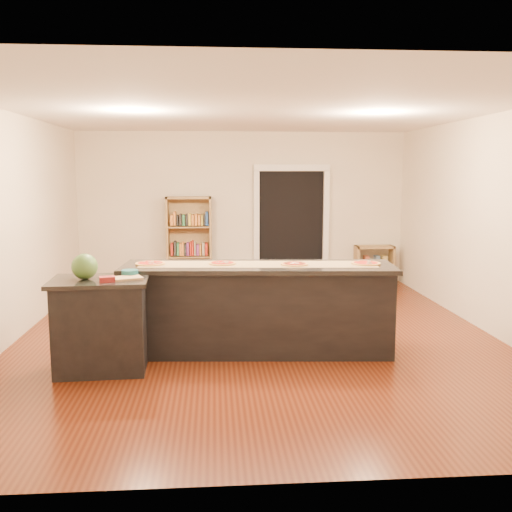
{
  "coord_description": "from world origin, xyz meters",
  "views": [
    {
      "loc": [
        -0.54,
        -7.03,
        2.06
      ],
      "look_at": [
        0.0,
        0.2,
        1.0
      ],
      "focal_mm": 40.0,
      "sensor_mm": 36.0,
      "label": 1
    }
  ],
  "objects": [
    {
      "name": "pizza_c",
      "position": [
        0.37,
        -0.69,
        1.03
      ],
      "size": [
        0.32,
        0.32,
        0.02
      ],
      "color": "tan",
      "rests_on": "kitchen_island"
    },
    {
      "name": "watermelon",
      "position": [
        -1.86,
        -1.16,
        1.11
      ],
      "size": [
        0.26,
        0.26,
        0.26
      ],
      "primitive_type": "sphere",
      "color": "#144214",
      "rests_on": "side_counter"
    },
    {
      "name": "pizza_b",
      "position": [
        -0.44,
        -0.57,
        1.03
      ],
      "size": [
        0.31,
        0.31,
        0.02
      ],
      "color": "tan",
      "rests_on": "kitchen_island"
    },
    {
      "name": "kraft_paper",
      "position": [
        -0.03,
        -0.6,
        1.02
      ],
      "size": [
        2.71,
        0.68,
        0.0
      ],
      "primitive_type": "cube",
      "rotation": [
        0.0,
        0.0,
        -0.07
      ],
      "color": "olive",
      "rests_on": "kitchen_island"
    },
    {
      "name": "kitchen_island",
      "position": [
        -0.04,
        -0.63,
        0.51
      ],
      "size": [
        3.09,
        0.84,
        1.02
      ],
      "rotation": [
        0.0,
        0.0,
        -0.07
      ],
      "color": "black",
      "rests_on": "ground"
    },
    {
      "name": "pizza_a",
      "position": [
        -1.27,
        -0.52,
        1.03
      ],
      "size": [
        0.34,
        0.34,
        0.02
      ],
      "color": "tan",
      "rests_on": "kitchen_island"
    },
    {
      "name": "room",
      "position": [
        0.0,
        0.0,
        1.4
      ],
      "size": [
        6.0,
        7.0,
        2.8
      ],
      "color": "beige",
      "rests_on": "ground"
    },
    {
      "name": "doorway",
      "position": [
        0.9,
        3.46,
        1.2
      ],
      "size": [
        1.4,
        0.09,
        2.21
      ],
      "color": "black",
      "rests_on": "room"
    },
    {
      "name": "low_shelf",
      "position": [
        2.45,
        3.3,
        0.36
      ],
      "size": [
        0.71,
        0.31,
        0.71
      ],
      "primitive_type": "cube",
      "color": "#A1814E",
      "rests_on": "ground"
    },
    {
      "name": "pizza_d",
      "position": [
        1.2,
        -0.69,
        1.03
      ],
      "size": [
        0.34,
        0.34,
        0.02
      ],
      "color": "tan",
      "rests_on": "kitchen_island"
    },
    {
      "name": "cutting_board",
      "position": [
        -1.45,
        -1.19,
        0.99
      ],
      "size": [
        0.39,
        0.33,
        0.02
      ],
      "primitive_type": "cube",
      "rotation": [
        0.0,
        0.0,
        0.39
      ],
      "color": "tan",
      "rests_on": "side_counter"
    },
    {
      "name": "waste_bin",
      "position": [
        -0.41,
        3.07,
        0.19
      ],
      "size": [
        0.26,
        0.26,
        0.38
      ],
      "primitive_type": "cylinder",
      "color": "#68A6E9",
      "rests_on": "ground"
    },
    {
      "name": "package_teal",
      "position": [
        -1.43,
        -1.01,
        1.01
      ],
      "size": [
        0.18,
        0.18,
        0.07
      ],
      "primitive_type": "cylinder",
      "color": "#195966",
      "rests_on": "side_counter"
    },
    {
      "name": "bookshelf",
      "position": [
        -0.99,
        3.3,
        0.82
      ],
      "size": [
        0.82,
        0.29,
        1.64
      ],
      "primitive_type": "cube",
      "color": "#A1814E",
      "rests_on": "ground"
    },
    {
      "name": "side_counter",
      "position": [
        -1.72,
        -1.15,
        0.49
      ],
      "size": [
        0.99,
        0.72,
        0.98
      ],
      "rotation": [
        0.0,
        0.0,
        0.05
      ],
      "color": "black",
      "rests_on": "ground"
    },
    {
      "name": "package_red",
      "position": [
        -1.61,
        -1.32,
        1.0
      ],
      "size": [
        0.17,
        0.14,
        0.05
      ],
      "primitive_type": "cube",
      "rotation": [
        0.0,
        0.0,
        0.23
      ],
      "color": "maroon",
      "rests_on": "side_counter"
    }
  ]
}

